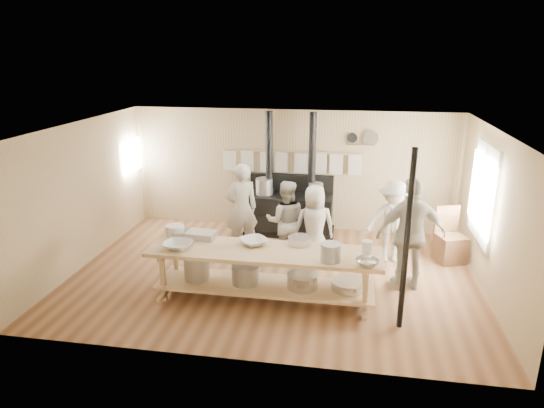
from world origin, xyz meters
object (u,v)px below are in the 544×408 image
prep_table (264,270)px  cook_left (286,221)px  chair (450,246)px  cook_right (411,234)px  roasting_pan (201,235)px  cook_far_left (241,209)px  cook_by_window (392,221)px  cook_center (314,226)px  stove (289,210)px

prep_table → cook_left: bearing=85.6°
prep_table → chair: size_ratio=3.52×
cook_right → roasting_pan: (-3.37, -0.47, -0.04)m
cook_left → chair: 3.10m
cook_far_left → cook_by_window: size_ratio=1.14×
cook_left → roasting_pan: size_ratio=3.20×
cook_left → cook_center: cook_left is taller
cook_left → chair: (3.03, 0.46, -0.47)m
cook_far_left → chair: 3.96m
cook_far_left → cook_left: size_ratio=1.16×
roasting_pan → cook_far_left: bearing=76.8°
prep_table → cook_by_window: (2.06, 1.88, 0.26)m
cook_right → cook_far_left: bearing=-27.6°
stove → cook_by_window: stove is taller
cook_center → cook_right: 1.74m
cook_far_left → roasting_pan: (-0.34, -1.46, 0.01)m
cook_far_left → cook_by_window: bearing=149.6°
cook_far_left → cook_by_window: cook_far_left is taller
prep_table → cook_far_left: cook_far_left is taller
stove → cook_left: (0.12, -1.43, 0.25)m
cook_left → cook_center: bearing=160.8°
cook_far_left → roasting_pan: 1.50m
chair → stove: bearing=142.9°
cook_left → cook_far_left: bearing=-17.9°
cook_center → prep_table: bearing=48.9°
stove → cook_by_window: bearing=-29.0°
prep_table → cook_by_window: size_ratio=2.31×
cook_far_left → cook_center: 1.47m
cook_center → cook_right: (1.61, -0.65, 0.19)m
stove → cook_far_left: size_ratio=1.46×
prep_table → cook_center: 1.61m
cook_far_left → prep_table: bearing=80.9°
cook_far_left → cook_left: cook_far_left is taller
cook_by_window → cook_center: bearing=-167.2°
prep_table → cook_right: cook_right is taller
roasting_pan → cook_left: bearing=45.7°
chair → roasting_pan: size_ratio=2.12×
stove → cook_far_left: bearing=-121.8°
prep_table → cook_far_left: 1.98m
cook_far_left → chair: size_ratio=1.74×
cook_right → chair: size_ratio=1.85×
cook_by_window → prep_table: bearing=-142.0°
stove → cook_far_left: (-0.76, -1.23, 0.37)m
stove → cook_right: (2.27, -2.22, 0.43)m
prep_table → cook_right: bearing=19.4°
cook_right → cook_by_window: bearing=-88.7°
cook_left → cook_by_window: (1.94, 0.29, 0.01)m
cook_left → cook_center: size_ratio=1.02×
stove → prep_table: bearing=-90.0°
cook_center → roasting_pan: size_ratio=3.14×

